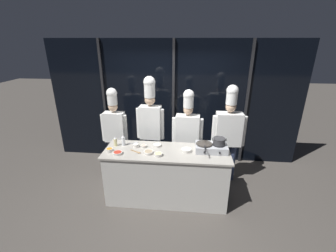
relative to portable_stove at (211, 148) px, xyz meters
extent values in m
plane|color=#47423D|center=(-0.74, -0.08, -1.00)|extent=(24.00, 24.00, 0.00)
cube|color=black|center=(-0.74, 1.43, 0.35)|extent=(5.53, 0.04, 2.70)
cube|color=#232326|center=(-2.31, 1.39, 0.35)|extent=(0.05, 0.05, 2.70)
cube|color=#232326|center=(-0.74, 1.39, 0.35)|extent=(0.05, 0.05, 2.70)
cube|color=#232326|center=(0.83, 1.39, 0.35)|extent=(0.05, 0.05, 2.70)
cube|color=beige|center=(-0.74, -0.08, -0.54)|extent=(2.03, 0.68, 0.91)
cube|color=#A39E93|center=(-0.74, -0.08, -0.08)|extent=(2.09, 0.72, 0.03)
cube|color=#B2B5BA|center=(0.00, 0.00, 0.00)|extent=(0.52, 0.33, 0.11)
cylinder|color=black|center=(-0.12, 0.00, 0.06)|extent=(0.21, 0.21, 0.01)
cylinder|color=black|center=(-0.12, -0.17, 0.00)|extent=(0.03, 0.01, 0.03)
cylinder|color=black|center=(0.12, 0.00, 0.06)|extent=(0.21, 0.21, 0.01)
cylinder|color=black|center=(0.12, -0.17, 0.00)|extent=(0.03, 0.01, 0.03)
cylinder|color=#38332D|center=(-0.12, 0.00, 0.07)|extent=(0.26, 0.26, 0.01)
cone|color=#38332D|center=(-0.12, 0.00, 0.09)|extent=(0.27, 0.27, 0.04)
cylinder|color=black|center=(-0.12, -0.23, 0.09)|extent=(0.02, 0.21, 0.02)
cylinder|color=#333335|center=(0.12, 0.00, 0.12)|extent=(0.19, 0.19, 0.10)
torus|color=#333335|center=(0.12, 0.00, 0.17)|extent=(0.20, 0.20, 0.01)
torus|color=#333335|center=(0.01, 0.00, 0.15)|extent=(0.01, 0.05, 0.05)
torus|color=#333335|center=(0.23, 0.00, 0.15)|extent=(0.01, 0.05, 0.05)
cylinder|color=white|center=(-1.51, 0.06, 0.02)|extent=(0.06, 0.06, 0.15)
cone|color=white|center=(-1.51, 0.06, 0.11)|extent=(0.05, 0.05, 0.04)
cylinder|color=beige|center=(-1.64, 0.03, 0.01)|extent=(0.06, 0.06, 0.13)
cone|color=white|center=(-1.64, 0.03, 0.09)|extent=(0.05, 0.05, 0.04)
cylinder|color=silver|center=(-0.92, 0.08, -0.04)|extent=(0.14, 0.14, 0.04)
torus|color=silver|center=(-0.92, 0.08, -0.02)|extent=(0.14, 0.14, 0.01)
cylinder|color=silver|center=(-0.92, 0.08, -0.03)|extent=(0.11, 0.11, 0.02)
cylinder|color=silver|center=(-1.02, -0.19, -0.04)|extent=(0.16, 0.16, 0.04)
torus|color=silver|center=(-1.02, -0.19, -0.02)|extent=(0.16, 0.16, 0.01)
cylinder|color=#9E896B|center=(-1.02, -0.19, -0.03)|extent=(0.13, 0.13, 0.02)
cylinder|color=silver|center=(-1.28, 0.02, -0.03)|extent=(0.10, 0.10, 0.05)
torus|color=silver|center=(-1.28, 0.02, -0.01)|extent=(0.10, 0.10, 0.01)
cylinder|color=silver|center=(-1.28, 0.02, -0.02)|extent=(0.08, 0.08, 0.03)
cylinder|color=silver|center=(-1.15, 0.02, -0.04)|extent=(0.10, 0.10, 0.04)
torus|color=silver|center=(-1.15, 0.02, -0.02)|extent=(0.10, 0.10, 0.01)
cylinder|color=#EAA893|center=(-1.15, 0.02, -0.03)|extent=(0.08, 0.08, 0.02)
cylinder|color=silver|center=(-1.52, -0.26, -0.04)|extent=(0.16, 0.16, 0.03)
torus|color=silver|center=(-1.52, -0.26, -0.03)|extent=(0.16, 0.16, 0.01)
cylinder|color=#B22D1E|center=(-1.52, -0.26, -0.03)|extent=(0.13, 0.13, 0.02)
cylinder|color=silver|center=(-1.68, -0.19, -0.03)|extent=(0.11, 0.11, 0.05)
torus|color=silver|center=(-1.68, -0.19, -0.01)|extent=(0.12, 0.12, 0.01)
cylinder|color=orange|center=(-1.68, -0.19, -0.02)|extent=(0.09, 0.09, 0.03)
cylinder|color=silver|center=(-0.85, -0.25, -0.04)|extent=(0.14, 0.14, 0.04)
torus|color=silver|center=(-0.85, -0.25, -0.02)|extent=(0.14, 0.14, 0.01)
cylinder|color=#E0C689|center=(-0.85, -0.25, -0.03)|extent=(0.11, 0.11, 0.02)
cylinder|color=silver|center=(-0.41, -0.06, -0.04)|extent=(0.17, 0.17, 0.05)
torus|color=silver|center=(-0.41, -0.06, -0.01)|extent=(0.17, 0.17, 0.01)
cylinder|color=silver|center=(-0.41, -0.06, -0.02)|extent=(0.14, 0.14, 0.03)
cube|color=olive|center=(-1.28, -0.14, -0.06)|extent=(0.14, 0.09, 0.01)
ellipsoid|color=olive|center=(-1.18, -0.19, -0.05)|extent=(0.08, 0.07, 0.02)
cube|color=#B2B5BA|center=(-1.41, 0.13, -0.06)|extent=(0.13, 0.08, 0.01)
ellipsoid|color=#B2B5BA|center=(-1.31, 0.19, -0.05)|extent=(0.08, 0.07, 0.02)
cylinder|color=#4C4C51|center=(-1.74, 0.65, -0.63)|extent=(0.10, 0.10, 0.74)
cylinder|color=#4C4C51|center=(-1.96, 0.65, -0.63)|extent=(0.10, 0.10, 0.74)
cube|color=white|center=(-1.85, 0.65, 0.05)|extent=(0.40, 0.21, 0.60)
cylinder|color=white|center=(-1.63, 0.62, 0.03)|extent=(0.08, 0.08, 0.55)
cylinder|color=white|center=(-2.08, 0.62, 0.03)|extent=(0.08, 0.08, 0.55)
sphere|color=beige|center=(-1.85, 0.65, 0.46)|extent=(0.18, 0.18, 0.18)
cylinder|color=white|center=(-1.85, 0.65, 0.62)|extent=(0.19, 0.19, 0.22)
sphere|color=white|center=(-1.85, 0.65, 0.73)|extent=(0.20, 0.20, 0.20)
cylinder|color=#2D3856|center=(-1.02, 0.68, -0.59)|extent=(0.11, 0.11, 0.82)
cylinder|color=#2D3856|center=(-1.25, 0.69, -0.59)|extent=(0.11, 0.11, 0.82)
cube|color=white|center=(-1.13, 0.69, 0.15)|extent=(0.43, 0.24, 0.66)
cylinder|color=white|center=(-0.90, 0.64, 0.14)|extent=(0.08, 0.08, 0.61)
cylinder|color=white|center=(-1.37, 0.67, 0.14)|extent=(0.08, 0.08, 0.61)
sphere|color=beige|center=(-1.13, 0.69, 0.60)|extent=(0.19, 0.19, 0.19)
cylinder|color=white|center=(-1.13, 0.69, 0.80)|extent=(0.20, 0.20, 0.28)
sphere|color=white|center=(-1.13, 0.69, 0.94)|extent=(0.22, 0.22, 0.22)
cylinder|color=#2D3856|center=(-0.28, 0.62, -0.63)|extent=(0.12, 0.12, 0.74)
cylinder|color=#2D3856|center=(-0.53, 0.63, -0.63)|extent=(0.12, 0.12, 0.74)
cube|color=white|center=(-0.41, 0.62, 0.04)|extent=(0.46, 0.25, 0.60)
cylinder|color=white|center=(-0.16, 0.57, 0.02)|extent=(0.09, 0.09, 0.55)
cylinder|color=white|center=(-0.66, 0.60, 0.02)|extent=(0.09, 0.09, 0.55)
sphere|color=beige|center=(-0.41, 0.62, 0.45)|extent=(0.18, 0.18, 0.18)
cylinder|color=white|center=(-0.41, 0.62, 0.62)|extent=(0.19, 0.19, 0.23)
sphere|color=white|center=(-0.41, 0.62, 0.73)|extent=(0.20, 0.20, 0.20)
cylinder|color=#2D3856|center=(0.49, 0.61, -0.61)|extent=(0.12, 0.12, 0.78)
cylinder|color=#2D3856|center=(0.23, 0.60, -0.61)|extent=(0.12, 0.12, 0.78)
cube|color=white|center=(0.36, 0.61, 0.10)|extent=(0.49, 0.27, 0.63)
cylinder|color=white|center=(0.63, 0.58, 0.08)|extent=(0.10, 0.10, 0.58)
cylinder|color=white|center=(0.10, 0.56, 0.08)|extent=(0.10, 0.10, 0.58)
sphere|color=beige|center=(0.36, 0.61, 0.53)|extent=(0.19, 0.19, 0.19)
cylinder|color=white|center=(0.36, 0.61, 0.71)|extent=(0.20, 0.20, 0.24)
sphere|color=white|center=(0.36, 0.61, 0.83)|extent=(0.21, 0.21, 0.21)
camera|label=1|loc=(-0.39, -3.39, 1.68)|focal=24.00mm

